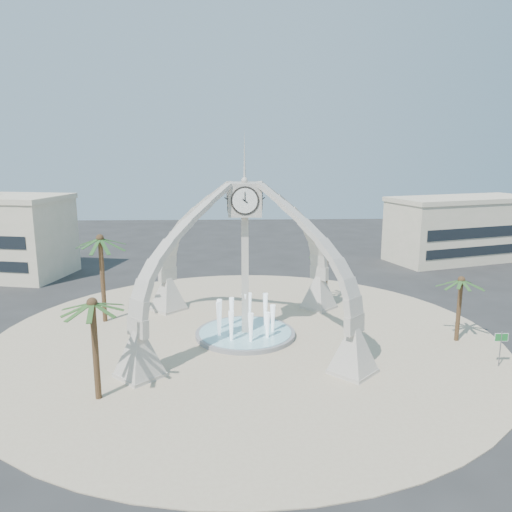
{
  "coord_description": "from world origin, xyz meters",
  "views": [
    {
      "loc": [
        -0.6,
        -37.91,
        14.63
      ],
      "look_at": [
        0.94,
        2.0,
        6.2
      ],
      "focal_mm": 35.0,
      "sensor_mm": 36.0,
      "label": 1
    }
  ],
  "objects_px": {
    "clock_tower": "(245,258)",
    "street_sign": "(501,342)",
    "palm_south": "(92,305)",
    "fountain": "(245,333)",
    "palm_north": "(327,251)",
    "palm_west": "(100,240)",
    "palm_east": "(461,281)"
  },
  "relations": [
    {
      "from": "fountain",
      "to": "street_sign",
      "type": "distance_m",
      "value": 18.61
    },
    {
      "from": "fountain",
      "to": "palm_south",
      "type": "bearing_deg",
      "value": -132.1
    },
    {
      "from": "palm_south",
      "to": "palm_east",
      "type": "bearing_deg",
      "value": 18.13
    },
    {
      "from": "clock_tower",
      "to": "palm_south",
      "type": "height_order",
      "value": "clock_tower"
    },
    {
      "from": "palm_west",
      "to": "palm_south",
      "type": "distance_m",
      "value": 14.43
    },
    {
      "from": "fountain",
      "to": "palm_east",
      "type": "relative_size",
      "value": 1.42
    },
    {
      "from": "fountain",
      "to": "street_sign",
      "type": "xyz_separation_m",
      "value": [
        17.39,
        -6.45,
        1.56
      ]
    },
    {
      "from": "clock_tower",
      "to": "fountain",
      "type": "height_order",
      "value": "clock_tower"
    },
    {
      "from": "palm_north",
      "to": "clock_tower",
      "type": "bearing_deg",
      "value": -132.78
    },
    {
      "from": "palm_south",
      "to": "street_sign",
      "type": "bearing_deg",
      "value": 7.59
    },
    {
      "from": "clock_tower",
      "to": "palm_east",
      "type": "distance_m",
      "value": 16.7
    },
    {
      "from": "palm_west",
      "to": "street_sign",
      "type": "height_order",
      "value": "palm_west"
    },
    {
      "from": "clock_tower",
      "to": "street_sign",
      "type": "bearing_deg",
      "value": -20.35
    },
    {
      "from": "fountain",
      "to": "street_sign",
      "type": "bearing_deg",
      "value": -20.36
    },
    {
      "from": "palm_west",
      "to": "palm_north",
      "type": "distance_m",
      "value": 20.82
    },
    {
      "from": "street_sign",
      "to": "palm_north",
      "type": "bearing_deg",
      "value": 122.95
    },
    {
      "from": "palm_east",
      "to": "palm_north",
      "type": "relative_size",
      "value": 0.95
    },
    {
      "from": "clock_tower",
      "to": "palm_west",
      "type": "relative_size",
      "value": 2.19
    },
    {
      "from": "clock_tower",
      "to": "fountain",
      "type": "bearing_deg",
      "value": 90.0
    },
    {
      "from": "fountain",
      "to": "palm_south",
      "type": "relative_size",
      "value": 1.18
    },
    {
      "from": "palm_east",
      "to": "street_sign",
      "type": "xyz_separation_m",
      "value": [
        0.84,
        -4.85,
        -3.05
      ]
    },
    {
      "from": "fountain",
      "to": "palm_east",
      "type": "height_order",
      "value": "palm_east"
    },
    {
      "from": "clock_tower",
      "to": "palm_west",
      "type": "distance_m",
      "value": 12.86
    },
    {
      "from": "fountain",
      "to": "palm_north",
      "type": "xyz_separation_m",
      "value": [
        8.01,
        8.66,
        4.9
      ]
    },
    {
      "from": "clock_tower",
      "to": "palm_west",
      "type": "bearing_deg",
      "value": 161.66
    },
    {
      "from": "fountain",
      "to": "street_sign",
      "type": "relative_size",
      "value": 3.1
    },
    {
      "from": "palm_east",
      "to": "palm_west",
      "type": "relative_size",
      "value": 0.69
    },
    {
      "from": "palm_west",
      "to": "palm_north",
      "type": "bearing_deg",
      "value": 12.88
    },
    {
      "from": "palm_east",
      "to": "fountain",
      "type": "bearing_deg",
      "value": 174.46
    },
    {
      "from": "clock_tower",
      "to": "palm_east",
      "type": "xyz_separation_m",
      "value": [
        16.55,
        -1.6,
        -1.59
      ]
    },
    {
      "from": "palm_west",
      "to": "fountain",
      "type": "bearing_deg",
      "value": -18.34
    },
    {
      "from": "fountain",
      "to": "street_sign",
      "type": "height_order",
      "value": "fountain"
    }
  ]
}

